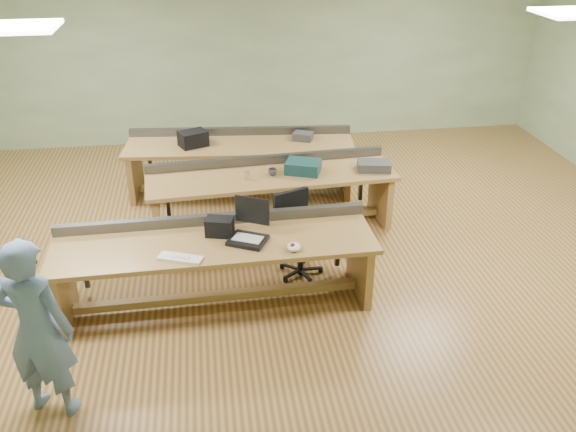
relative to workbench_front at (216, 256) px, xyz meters
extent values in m
plane|color=olive|center=(0.86, 0.93, -0.56)|extent=(10.00, 10.00, 0.00)
cube|color=#A3BA8D|center=(0.86, 4.93, 0.94)|extent=(10.00, 0.04, 3.00)
cube|color=#A3BA8D|center=(0.86, -3.07, 0.94)|extent=(10.00, 0.04, 3.00)
cube|color=olive|center=(0.00, -0.04, 0.16)|extent=(3.26, 0.92, 0.05)
cube|color=olive|center=(-1.52, -0.07, -0.21)|extent=(0.09, 0.77, 0.70)
cube|color=olive|center=(1.52, -0.01, -0.21)|extent=(0.09, 0.77, 0.70)
cube|color=olive|center=(0.00, -0.04, -0.46)|extent=(2.94, 0.15, 0.08)
cube|color=#47494E|center=(-0.01, 0.35, 0.24)|extent=(3.24, 0.13, 0.11)
cube|color=olive|center=(0.77, 1.54, 0.16)|extent=(3.15, 1.02, 0.05)
cube|color=olive|center=(-0.68, 1.45, -0.21)|extent=(0.13, 0.73, 0.70)
cube|color=olive|center=(2.22, 1.63, -0.21)|extent=(0.13, 0.73, 0.70)
cube|color=olive|center=(0.77, 1.54, -0.46)|extent=(2.81, 0.28, 0.08)
cube|color=#47494E|center=(0.75, 1.92, 0.24)|extent=(3.10, 0.27, 0.11)
cube|color=olive|center=(0.46, 2.67, 0.16)|extent=(3.27, 1.17, 0.05)
cube|color=olive|center=(-1.04, 2.82, -0.21)|extent=(0.15, 0.76, 0.70)
cube|color=olive|center=(1.95, 2.52, -0.21)|extent=(0.15, 0.76, 0.70)
cube|color=olive|center=(0.46, 2.67, -0.46)|extent=(2.89, 0.39, 0.08)
cube|color=#47494E|center=(0.49, 3.06, 0.24)|extent=(3.19, 0.40, 0.11)
imported|color=#667BA7|center=(-1.43, -1.32, 0.25)|extent=(0.68, 0.55, 1.63)
cube|color=black|center=(0.33, -0.08, 0.21)|extent=(0.46, 0.43, 0.04)
cube|color=black|center=(0.39, 0.04, 0.47)|extent=(0.33, 0.18, 0.29)
cube|color=silver|center=(-0.34, -0.32, 0.20)|extent=(0.45, 0.29, 0.02)
ellipsoid|color=white|center=(0.76, -0.30, 0.22)|extent=(0.17, 0.19, 0.07)
cube|color=black|center=(0.06, 0.10, 0.28)|extent=(0.31, 0.24, 0.19)
cylinder|color=black|center=(0.95, 0.41, -0.33)|extent=(0.06, 0.06, 0.47)
cube|color=black|center=(0.95, 0.41, -0.07)|extent=(0.59, 0.59, 0.06)
cube|color=black|center=(0.87, 0.61, 0.19)|extent=(0.42, 0.21, 0.41)
cylinder|color=black|center=(0.95, 0.41, -0.53)|extent=(0.67, 0.67, 0.06)
cube|color=#12363B|center=(1.17, 1.57, 0.26)|extent=(0.51, 0.45, 0.15)
cube|color=#353538|center=(2.07, 1.51, 0.24)|extent=(0.45, 0.33, 0.11)
imported|color=#353538|center=(0.78, 1.53, 0.23)|extent=(0.15, 0.15, 0.09)
cylinder|color=#BBBCC0|center=(0.46, 1.44, 0.24)|extent=(0.08, 0.08, 0.11)
cube|color=black|center=(-0.19, 2.70, 0.29)|extent=(0.44, 0.39, 0.21)
cube|color=#353538|center=(1.36, 2.71, 0.24)|extent=(0.32, 0.29, 0.11)
camera|label=1|loc=(-0.04, -5.37, 3.23)|focal=38.00mm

